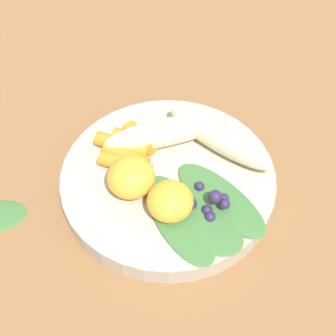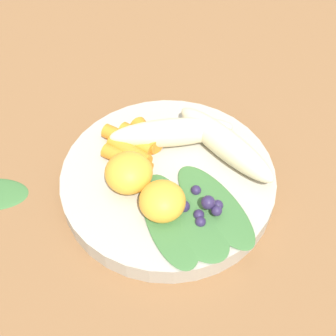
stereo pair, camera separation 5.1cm
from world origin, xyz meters
name	(u,v)px [view 1 (the left image)]	position (x,y,z in m)	size (l,w,h in m)	color
ground_plane	(168,187)	(0.00, 0.00, 0.00)	(2.40, 2.40, 0.00)	brown
bowl	(168,180)	(0.00, 0.00, 0.01)	(0.24, 0.24, 0.03)	#B2AD9E
banana_peeled_left	(165,132)	(-0.04, -0.03, 0.04)	(0.15, 0.03, 0.03)	beige
banana_peeled_right	(219,137)	(-0.07, 0.03, 0.04)	(0.15, 0.03, 0.03)	beige
orange_segment_near	(170,201)	(0.04, 0.03, 0.04)	(0.05, 0.05, 0.04)	#F4A833
orange_segment_far	(131,177)	(0.04, -0.02, 0.04)	(0.05, 0.05, 0.04)	#F4A833
carrot_front	(140,138)	(-0.02, -0.05, 0.04)	(0.02, 0.02, 0.05)	orange
carrot_mid_left	(133,141)	(-0.01, -0.06, 0.03)	(0.02, 0.02, 0.05)	orange
carrot_mid_right	(122,146)	(0.00, -0.06, 0.03)	(0.02, 0.02, 0.06)	orange
carrot_rear	(126,157)	(0.01, -0.05, 0.03)	(0.02, 0.02, 0.06)	orange
carrot_small	(125,165)	(0.02, -0.04, 0.03)	(0.02, 0.02, 0.06)	orange
blueberry_pile	(208,201)	(0.01, 0.06, 0.04)	(0.04, 0.05, 0.03)	#2D234C
coconut_shred_patch	(218,210)	(0.01, 0.07, 0.03)	(0.04, 0.04, 0.00)	white
kale_leaf_left	(179,218)	(0.04, 0.04, 0.03)	(0.12, 0.05, 0.01)	#3D7038
kale_leaf_right	(204,223)	(0.04, 0.07, 0.03)	(0.09, 0.05, 0.01)	#3D7038
kale_leaf_rear	(221,198)	(0.00, 0.07, 0.03)	(0.12, 0.05, 0.01)	#3D7038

